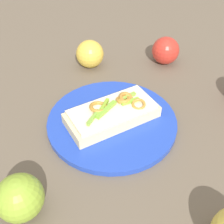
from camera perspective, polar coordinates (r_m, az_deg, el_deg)
ground_plane at (r=0.59m, az=0.00°, el=-2.32°), size 2.00×2.00×0.00m
plate at (r=0.59m, az=0.00°, el=-1.89°), size 0.26×0.26×0.01m
sandwich at (r=0.57m, az=0.06°, el=-0.20°), size 0.20×0.12×0.05m
apple_0 at (r=0.46m, az=-17.93°, el=-15.94°), size 0.08×0.08×0.07m
apple_3 at (r=0.75m, az=-4.43°, el=11.47°), size 0.09×0.09×0.07m
apple_4 at (r=0.77m, az=10.64°, el=11.96°), size 0.08×0.08×0.07m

